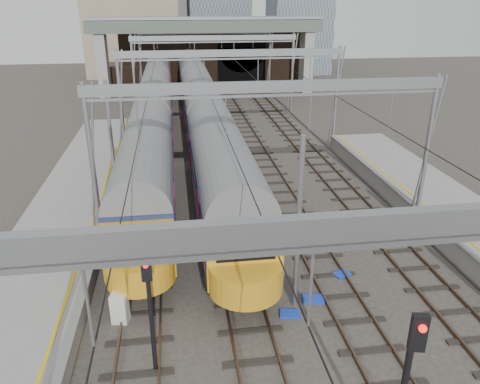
{
  "coord_description": "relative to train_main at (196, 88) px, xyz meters",
  "views": [
    {
      "loc": [
        -4.33,
        -13.05,
        11.34
      ],
      "look_at": [
        -1.32,
        8.2,
        2.4
      ],
      "focal_mm": 35.0,
      "sensor_mm": 36.0,
      "label": 1
    }
  ],
  "objects": [
    {
      "name": "ground",
      "position": [
        2.0,
        -36.57,
        -2.61
      ],
      "size": [
        160.0,
        160.0,
        0.0
      ],
      "primitive_type": "plane",
      "color": "#38332D",
      "rests_on": "ground"
    },
    {
      "name": "platform_left",
      "position": [
        -8.18,
        -34.07,
        -2.06
      ],
      "size": [
        4.32,
        55.0,
        1.12
      ],
      "color": "gray",
      "rests_on": "ground"
    },
    {
      "name": "tracks",
      "position": [
        2.0,
        -21.57,
        -2.59
      ],
      "size": [
        14.4,
        80.0,
        0.22
      ],
      "color": "#4C3828",
      "rests_on": "ground"
    },
    {
      "name": "overhead_line",
      "position": [
        2.0,
        -15.09,
        3.95
      ],
      "size": [
        16.8,
        80.0,
        8.0
      ],
      "color": "gray",
      "rests_on": "ground"
    },
    {
      "name": "retaining_wall",
      "position": [
        3.4,
        15.36,
        1.72
      ],
      "size": [
        28.0,
        2.75,
        9.0
      ],
      "color": "black",
      "rests_on": "ground"
    },
    {
      "name": "overbridge",
      "position": [
        2.0,
        9.43,
        4.65
      ],
      "size": [
        28.0,
        3.0,
        9.25
      ],
      "color": "gray",
      "rests_on": "ground"
    },
    {
      "name": "train_main",
      "position": [
        0.0,
        0.0,
        0.0
      ],
      "size": [
        3.01,
        69.54,
        5.11
      ],
      "color": "black",
      "rests_on": "ground"
    },
    {
      "name": "train_second",
      "position": [
        -4.0,
        0.2,
        -0.06
      ],
      "size": [
        2.92,
        67.37,
        4.98
      ],
      "color": "black",
      "rests_on": "ground"
    },
    {
      "name": "signal_near_left",
      "position": [
        -3.4,
        -37.45,
        0.19
      ],
      "size": [
        0.31,
        0.45,
        4.39
      ],
      "rotation": [
        0.0,
        0.0,
        0.02
      ],
      "color": "black",
      "rests_on": "ground"
    },
    {
      "name": "signal_near_centre",
      "position": [
        2.65,
        -41.96,
        0.58
      ],
      "size": [
        0.39,
        0.48,
        5.1
      ],
      "rotation": [
        0.0,
        0.0,
        -0.23
      ],
      "color": "black",
      "rests_on": "ground"
    },
    {
      "name": "relay_cabinet",
      "position": [
        -4.76,
        -34.66,
        -2.02
      ],
      "size": [
        0.69,
        0.62,
        1.2
      ],
      "primitive_type": "cube",
      "rotation": [
        0.0,
        0.0,
        -0.22
      ],
      "color": "silver",
      "rests_on": "ground"
    },
    {
      "name": "equip_cover_a",
      "position": [
        1.66,
        -35.19,
        -2.57
      ],
      "size": [
        0.86,
        0.69,
        0.09
      ],
      "primitive_type": "cube",
      "rotation": [
        0.0,
        0.0,
        -0.22
      ],
      "color": "#1837B8",
      "rests_on": "ground"
    },
    {
      "name": "equip_cover_b",
      "position": [
        4.62,
        -32.74,
        -2.57
      ],
      "size": [
        0.87,
        0.74,
        0.09
      ],
      "primitive_type": "cube",
      "rotation": [
        0.0,
        0.0,
        0.35
      ],
      "color": "#1837B8",
      "rests_on": "ground"
    },
    {
      "name": "equip_cover_c",
      "position": [
        2.84,
        -34.38,
        -2.56
      ],
      "size": [
        0.94,
        0.74,
        0.1
      ],
      "primitive_type": "cube",
      "rotation": [
        0.0,
        0.0,
        -0.17
      ],
      "color": "#1837B8",
      "rests_on": "ground"
    }
  ]
}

